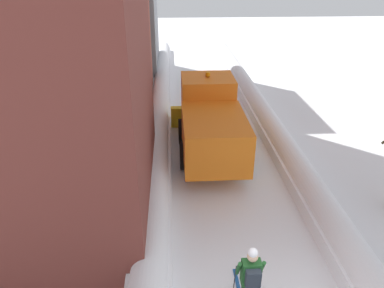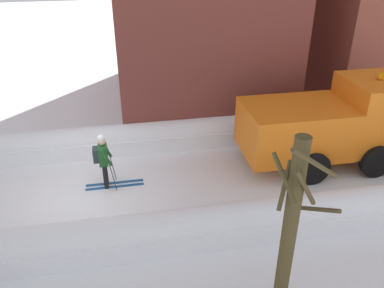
% 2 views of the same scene
% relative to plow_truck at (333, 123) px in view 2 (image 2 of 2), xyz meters
% --- Properties ---
extents(ground_plane, '(80.00, 80.00, 0.00)m').
position_rel_plow_truck_xyz_m(ground_plane, '(0.43, 1.93, -1.48)').
color(ground_plane, white).
extents(snowbank_left, '(1.10, 36.00, 1.00)m').
position_rel_plow_truck_xyz_m(snowbank_left, '(-2.17, 1.93, -1.05)').
color(snowbank_left, white).
rests_on(snowbank_left, ground).
extents(plow_truck, '(3.20, 5.98, 3.12)m').
position_rel_plow_truck_xyz_m(plow_truck, '(0.00, 0.00, 0.00)').
color(plow_truck, orange).
rests_on(plow_truck, ground).
extents(skier, '(0.62, 1.80, 1.81)m').
position_rel_plow_truck_xyz_m(skier, '(0.11, -7.51, -0.48)').
color(skier, black).
rests_on(skier, ground).
extents(traffic_light_pole, '(0.28, 0.42, 4.14)m').
position_rel_plow_truck_xyz_m(traffic_light_pole, '(-2.68, -3.67, 1.44)').
color(traffic_light_pole, black).
rests_on(traffic_light_pole, ground).
extents(bare_tree_near, '(1.25, 1.02, 4.25)m').
position_rel_plow_truck_xyz_m(bare_tree_near, '(5.57, -3.98, 0.72)').
color(bare_tree_near, '#453A1F').
rests_on(bare_tree_near, ground).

